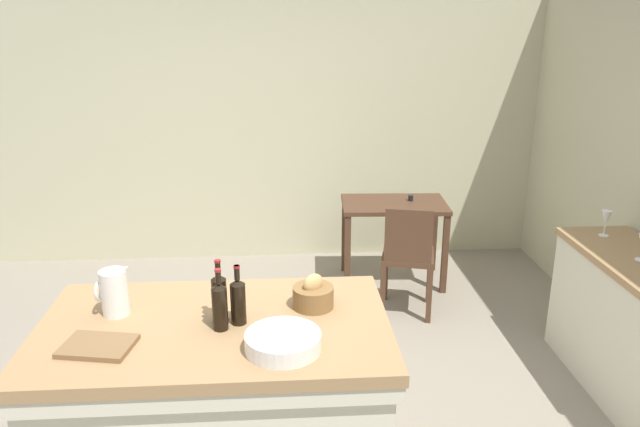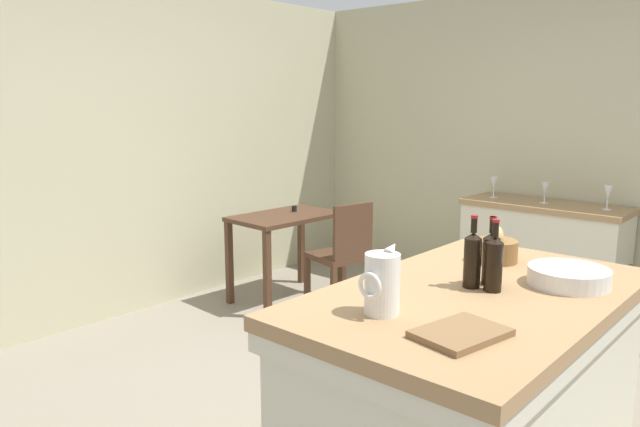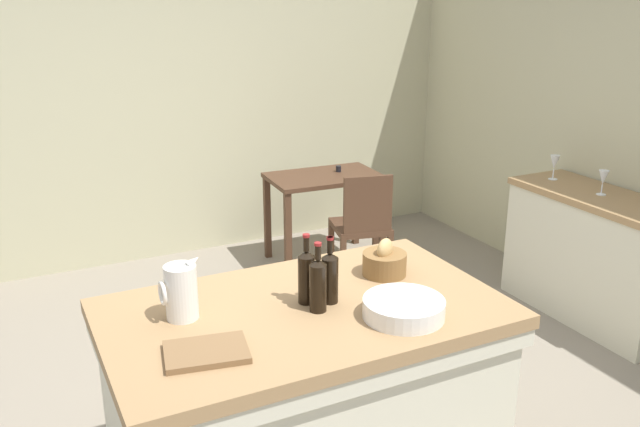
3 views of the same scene
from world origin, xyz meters
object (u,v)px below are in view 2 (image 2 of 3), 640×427
object	(u,v)px
bread_basket	(496,249)
wine_glass_far_left	(608,193)
pitcher	(382,283)
wine_bottle_dark	(491,257)
wine_bottle_green	(494,262)
writing_desk	(285,228)
wine_glass_left	(545,189)
wooden_chair	(343,254)
wine_glass_middle	(494,183)
cutting_board	(461,333)
wine_bottle_amber	(472,258)
island_table	(471,386)
wash_bowl	(569,277)
side_cabinet	(542,257)

from	to	relation	value
bread_basket	wine_glass_far_left	world-z (taller)	bread_basket
pitcher	wine_glass_far_left	xyz separation A→B (m)	(3.00, 0.10, -0.02)
wine_bottle_dark	wine_bottle_green	size ratio (longest dim) A/B	0.98
bread_basket	wine_bottle_green	size ratio (longest dim) A/B	0.68
writing_desk	wine_glass_left	size ratio (longest dim) A/B	5.59
wooden_chair	wine_glass_middle	size ratio (longest dim) A/B	5.21
wine_bottle_dark	cutting_board	bearing A→B (deg)	-162.36
wine_bottle_amber	island_table	bearing A→B (deg)	-126.40
bread_basket	wooden_chair	bearing A→B (deg)	63.02
wooden_chair	wine_bottle_amber	size ratio (longest dim) A/B	2.98
writing_desk	wine_bottle_green	world-z (taller)	wine_bottle_green
wash_bowl	wine_bottle_amber	size ratio (longest dim) A/B	1.09
side_cabinet	writing_desk	bearing A→B (deg)	124.25
pitcher	wooden_chair	bearing A→B (deg)	42.66
bread_basket	pitcher	bearing A→B (deg)	-179.29
side_cabinet	wine_glass_far_left	bearing A→B (deg)	-88.01
wine_bottle_dark	wine_bottle_amber	xyz separation A→B (m)	(-0.09, 0.04, 0.01)
bread_basket	wine_glass_left	world-z (taller)	bread_basket
wash_bowl	wine_glass_far_left	size ratio (longest dim) A/B	1.81
wine_glass_far_left	wine_bottle_dark	bearing A→B (deg)	-174.50
wash_bowl	cutting_board	world-z (taller)	wash_bowl
side_cabinet	wine_glass_middle	size ratio (longest dim) A/B	7.23
side_cabinet	bread_basket	distance (m)	2.17
wash_bowl	wine_bottle_dark	bearing A→B (deg)	128.61
wash_bowl	wine_bottle_green	distance (m)	0.36
wine_glass_left	wine_glass_middle	xyz separation A→B (m)	(-0.01, 0.43, 0.01)
island_table	wine_glass_left	world-z (taller)	wine_glass_left
pitcher	cutting_board	world-z (taller)	pitcher
wine_bottle_dark	wine_glass_left	size ratio (longest dim) A/B	1.77
wine_bottle_dark	wine_glass_far_left	size ratio (longest dim) A/B	1.60
writing_desk	wash_bowl	bearing A→B (deg)	-110.33
side_cabinet	bread_basket	bearing A→B (deg)	-165.15
island_table	wooden_chair	size ratio (longest dim) A/B	1.81
side_cabinet	wine_bottle_green	size ratio (longest dim) A/B	4.24
wooden_chair	wine_bottle_amber	xyz separation A→B (m)	(-1.29, -1.75, 0.54)
bread_basket	wine_glass_left	bearing A→B (deg)	15.23
cutting_board	wine_bottle_green	bearing A→B (deg)	15.06
wine_bottle_dark	wine_bottle_green	bearing A→B (deg)	-147.67
wine_glass_far_left	wine_glass_middle	size ratio (longest dim) A/B	1.04
wooden_chair	wine_glass_left	distance (m)	1.69
wash_bowl	bread_basket	distance (m)	0.43
island_table	side_cabinet	world-z (taller)	island_table
side_cabinet	writing_desk	xyz separation A→B (m)	(-1.19, 1.74, 0.18)
side_cabinet	pitcher	world-z (taller)	pitcher
island_table	wine_glass_far_left	size ratio (longest dim) A/B	9.03
cutting_board	wine_bottle_dark	size ratio (longest dim) A/B	1.02
writing_desk	wine_glass_middle	distance (m)	1.80
pitcher	wine_bottle_amber	bearing A→B (deg)	-10.42
wooden_chair	wine_glass_middle	xyz separation A→B (m)	(1.18, -0.67, 0.50)
side_cabinet	wine_bottle_amber	world-z (taller)	wine_bottle_amber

